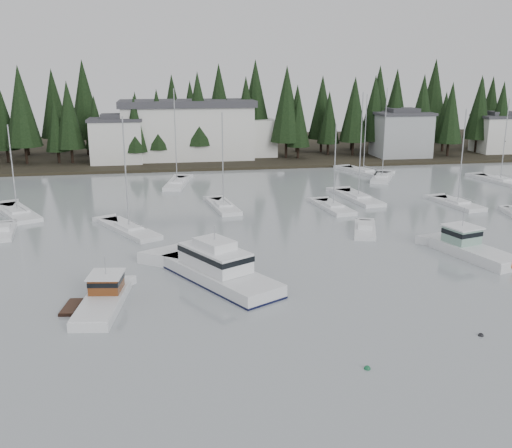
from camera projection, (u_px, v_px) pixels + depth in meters
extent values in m
plane|color=#8E9699|center=(357.00, 383.00, 31.83)|extent=(260.00, 260.00, 0.00)
cube|color=black|center=(208.00, 150.00, 124.13)|extent=(240.00, 54.00, 1.00)
cube|color=silver|center=(117.00, 142.00, 103.00)|extent=(9.00, 7.00, 7.50)
cube|color=#38383D|center=(115.00, 119.00, 101.95)|extent=(9.54, 7.42, 0.50)
cube|color=#38383D|center=(115.00, 116.00, 101.80)|extent=(4.95, 3.85, 0.80)
cube|color=#999EA0|center=(401.00, 136.00, 110.64)|extent=(10.00, 8.00, 8.00)
cube|color=#38383D|center=(402.00, 113.00, 109.53)|extent=(10.60, 8.48, 0.50)
cube|color=#38383D|center=(403.00, 110.00, 109.37)|extent=(5.50, 4.40, 0.80)
cube|color=silver|center=(499.00, 135.00, 116.21)|extent=(9.00, 7.00, 7.00)
cube|color=#38383D|center=(501.00, 116.00, 115.22)|extent=(9.54, 7.42, 0.50)
cube|color=#38383D|center=(501.00, 113.00, 115.07)|extent=(4.95, 3.85, 0.80)
cube|color=silver|center=(188.00, 132.00, 107.61)|extent=(24.00, 10.00, 10.00)
cube|color=#38383D|center=(187.00, 103.00, 106.23)|extent=(25.00, 11.00, 1.20)
cube|color=silver|center=(249.00, 137.00, 111.84)|extent=(10.00, 8.00, 7.00)
cube|color=silver|center=(102.00, 307.00, 41.70)|extent=(3.85, 8.42, 1.17)
cube|color=silver|center=(102.00, 299.00, 41.53)|extent=(3.77, 8.26, 0.11)
cube|color=#4C260F|center=(106.00, 283.00, 42.93)|extent=(2.55, 2.73, 1.26)
cube|color=white|center=(106.00, 275.00, 42.75)|extent=(2.86, 3.09, 0.11)
cube|color=black|center=(106.00, 280.00, 42.87)|extent=(2.61, 2.78, 0.36)
cylinder|color=#A5A8AD|center=(105.00, 265.00, 42.55)|extent=(0.08, 0.08, 1.44)
cube|color=black|center=(72.00, 309.00, 41.68)|extent=(1.49, 3.01, 0.50)
cube|color=silver|center=(220.00, 279.00, 47.00)|extent=(9.43, 12.67, 1.80)
cube|color=black|center=(220.00, 281.00, 47.04)|extent=(9.49, 12.75, 0.25)
cube|color=white|center=(215.00, 257.00, 47.01)|extent=(5.90, 7.16, 1.63)
cube|color=black|center=(215.00, 253.00, 46.91)|extent=(6.00, 7.25, 0.45)
cube|color=white|center=(215.00, 244.00, 46.70)|extent=(3.59, 3.94, 0.73)
cylinder|color=#A5A8AD|center=(214.00, 233.00, 46.46)|extent=(0.10, 0.10, 1.24)
cube|color=silver|center=(474.00, 256.00, 53.05)|extent=(5.42, 9.46, 1.45)
cube|color=silver|center=(475.00, 248.00, 52.84)|extent=(5.32, 9.27, 0.13)
cube|color=#7BA190|center=(462.00, 235.00, 54.20)|extent=(3.19, 3.28, 1.57)
cube|color=white|center=(463.00, 227.00, 53.98)|extent=(3.59, 3.70, 0.13)
cube|color=black|center=(462.00, 232.00, 54.12)|extent=(3.27, 3.34, 0.45)
cylinder|color=#A5A8AD|center=(463.00, 217.00, 53.73)|extent=(0.08, 0.08, 1.79)
cube|color=silver|center=(18.00, 215.00, 68.67)|extent=(7.50, 10.80, 1.05)
cube|color=white|center=(17.00, 210.00, 68.50)|extent=(3.51, 4.16, 0.30)
cylinder|color=#A5A8AD|center=(12.00, 168.00, 67.19)|extent=(0.14, 0.14, 10.24)
cube|color=silver|center=(382.00, 179.00, 90.93)|extent=(6.64, 9.38, 1.05)
cube|color=white|center=(382.00, 175.00, 90.76)|extent=(3.13, 3.64, 0.30)
cylinder|color=#A5A8AD|center=(385.00, 133.00, 89.00)|extent=(0.14, 0.14, 13.66)
cube|color=silver|center=(358.00, 200.00, 76.70)|extent=(4.19, 10.51, 1.05)
cube|color=white|center=(358.00, 195.00, 76.53)|extent=(2.49, 3.70, 0.30)
cylinder|color=#A5A8AD|center=(361.00, 145.00, 74.77)|extent=(0.14, 0.14, 13.61)
cube|color=silver|center=(177.00, 185.00, 86.40)|extent=(4.63, 10.43, 1.05)
cube|color=white|center=(177.00, 181.00, 86.23)|extent=(2.54, 3.74, 0.30)
cylinder|color=#A5A8AD|center=(175.00, 136.00, 84.46)|extent=(0.14, 0.14, 13.74)
cube|color=silver|center=(500.00, 183.00, 88.28)|extent=(4.26, 10.41, 1.05)
cube|color=white|center=(500.00, 178.00, 88.11)|extent=(2.42, 3.69, 0.30)
cylinder|color=#A5A8AD|center=(505.00, 140.00, 86.54)|extent=(0.14, 0.14, 12.15)
cube|color=silver|center=(224.00, 209.00, 71.72)|extent=(3.77, 9.05, 1.05)
cube|color=white|center=(223.00, 204.00, 71.55)|extent=(2.20, 3.21, 0.30)
cylinder|color=#A5A8AD|center=(223.00, 159.00, 70.09)|extent=(0.14, 0.14, 11.41)
cube|color=silver|center=(457.00, 206.00, 73.24)|extent=(4.03, 8.36, 1.05)
cube|color=white|center=(458.00, 201.00, 73.07)|extent=(2.37, 3.00, 0.30)
cylinder|color=#A5A8AD|center=(462.00, 156.00, 71.56)|extent=(0.14, 0.14, 11.73)
cube|color=silver|center=(129.00, 231.00, 61.59)|extent=(7.28, 10.31, 1.05)
cube|color=white|center=(129.00, 226.00, 61.42)|extent=(3.30, 3.96, 0.30)
cylinder|color=#A5A8AD|center=(126.00, 173.00, 59.91)|extent=(0.14, 0.14, 11.77)
cube|color=silver|center=(333.00, 209.00, 71.37)|extent=(3.70, 8.37, 1.05)
cube|color=white|center=(333.00, 204.00, 71.21)|extent=(2.23, 2.97, 0.30)
cylinder|color=#A5A8AD|center=(335.00, 165.00, 69.92)|extent=(0.14, 0.14, 10.03)
cube|color=silver|center=(363.00, 173.00, 96.15)|extent=(5.74, 10.49, 1.05)
cube|color=white|center=(363.00, 169.00, 95.98)|extent=(2.91, 3.87, 0.30)
cylinder|color=#A5A8AD|center=(365.00, 133.00, 94.37)|extent=(0.14, 0.14, 12.53)
cube|color=silver|center=(4.00, 234.00, 60.51)|extent=(3.11, 7.10, 0.90)
cube|color=white|center=(3.00, 227.00, 60.32)|extent=(1.78, 2.38, 0.55)
cube|color=silver|center=(365.00, 232.00, 61.31)|extent=(4.42, 7.30, 0.90)
cube|color=white|center=(365.00, 225.00, 61.12)|extent=(2.16, 2.60, 0.55)
sphere|color=#145933|center=(367.00, 369.00, 33.28)|extent=(0.41, 0.41, 0.41)
sphere|color=black|center=(481.00, 336.00, 37.43)|extent=(0.38, 0.38, 0.38)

